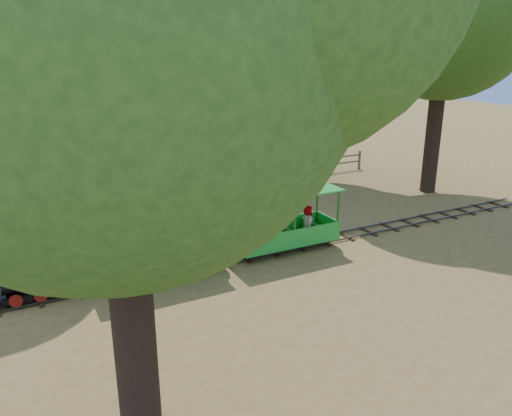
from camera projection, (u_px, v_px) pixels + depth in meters
name	position (u px, v px, depth m)	size (l,w,h in m)	color
ground	(297.00, 247.00, 16.71)	(90.00, 90.00, 0.00)	olive
track	(297.00, 245.00, 16.69)	(22.00, 1.00, 0.10)	#3F3D3A
locomotive	(32.00, 246.00, 12.77)	(2.40, 1.09, 2.66)	black
carriage_front	(164.00, 249.00, 14.43)	(3.65, 1.49, 1.90)	green
carriage_rear	(284.00, 227.00, 16.25)	(3.65, 1.49, 1.90)	green
oak_nc	(143.00, 6.00, 21.43)	(7.67, 6.75, 10.82)	#2D2116
oak_ne	(314.00, 19.00, 23.18)	(7.85, 6.91, 10.45)	#2D2116
oak_sw	(101.00, 0.00, 6.08)	(8.20, 7.22, 9.86)	#2D2116
fence	(206.00, 177.00, 23.28)	(18.10, 0.10, 1.00)	brown
shrub_west	(93.00, 179.00, 22.17)	(2.21, 1.70, 1.53)	#2D6B1E
shrub_mid_w	(227.00, 161.00, 24.99)	(2.74, 2.11, 1.89)	#2D6B1E
shrub_mid_e	(220.00, 167.00, 24.91)	(1.87, 1.44, 1.30)	#2D6B1E
shrub_east	(300.00, 152.00, 26.88)	(2.81, 2.16, 1.94)	#2D6B1E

